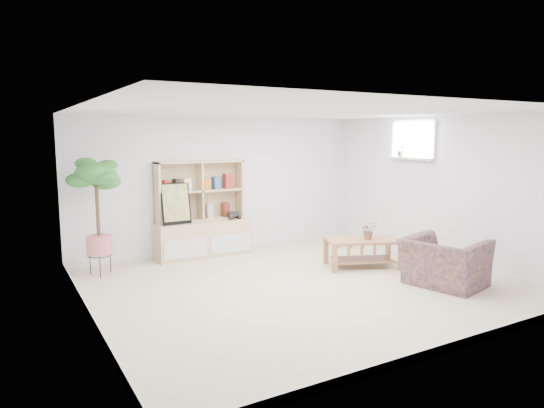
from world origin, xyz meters
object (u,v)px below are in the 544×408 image
coffee_table (362,253)px  floor_tree (98,217)px  storage_unit (203,209)px  armchair (444,259)px

coffee_table → floor_tree: (-3.70, 1.60, 0.65)m
storage_unit → coffee_table: 2.79m
storage_unit → floor_tree: 1.81m
storage_unit → floor_tree: size_ratio=0.94×
coffee_table → armchair: size_ratio=1.10×
storage_unit → coffee_table: storage_unit is taller
coffee_table → armchair: (0.35, -1.31, 0.15)m
storage_unit → coffee_table: (1.92, -1.94, -0.59)m
floor_tree → armchair: floor_tree is taller
coffee_table → floor_tree: size_ratio=0.64×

